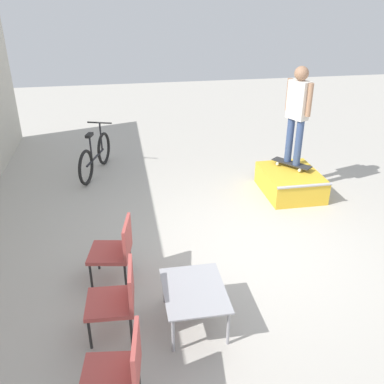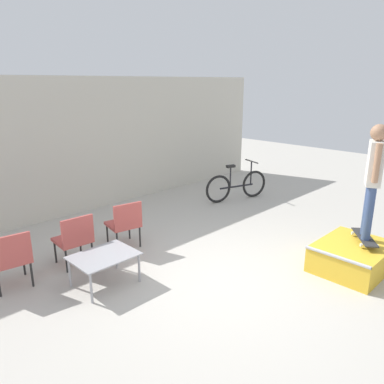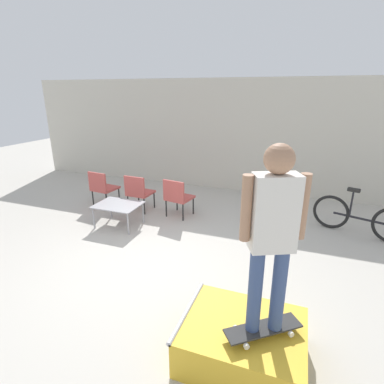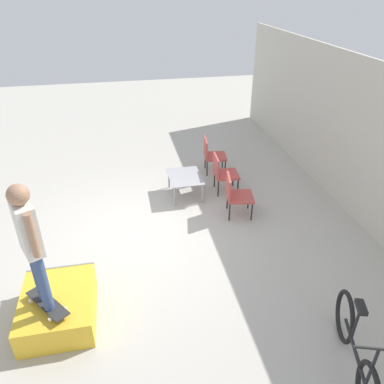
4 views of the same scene
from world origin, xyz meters
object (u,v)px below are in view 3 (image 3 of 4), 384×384
at_px(skate_ramp_box, 242,341).
at_px(coffee_table, 118,207).
at_px(person_skater, 273,228).
at_px(patio_chair_left, 102,187).
at_px(bicycle, 360,217).
at_px(skateboard_on_ramp, 263,328).
at_px(patio_chair_center, 139,191).
at_px(patio_chair_right, 178,196).

distance_m(skate_ramp_box, coffee_table, 3.86).
bearing_deg(person_skater, coffee_table, 118.09).
bearing_deg(skate_ramp_box, patio_chair_left, 141.41).
height_order(person_skater, patio_chair_left, person_skater).
bearing_deg(bicycle, skateboard_on_ramp, -92.40).
distance_m(patio_chair_center, bicycle, 4.63).
bearing_deg(skate_ramp_box, bicycle, 66.42).
relative_size(skate_ramp_box, skateboard_on_ramp, 1.72).
distance_m(skate_ramp_box, skateboard_on_ramp, 0.36).
bearing_deg(patio_chair_center, coffee_table, 93.90).
bearing_deg(patio_chair_left, skateboard_on_ramp, 149.30).
distance_m(person_skater, patio_chair_center, 4.75).
bearing_deg(patio_chair_center, bicycle, -171.86).
relative_size(skate_ramp_box, coffee_table, 1.38).
relative_size(coffee_table, patio_chair_right, 1.04).
height_order(skateboard_on_ramp, patio_chair_center, patio_chair_center).
height_order(coffee_table, bicycle, bicycle).
relative_size(skateboard_on_ramp, person_skater, 0.41).
relative_size(person_skater, patio_chair_center, 2.04).
xyz_separation_m(patio_chair_center, patio_chair_right, (0.97, 0.00, 0.00)).
bearing_deg(coffee_table, skate_ramp_box, -37.95).
height_order(patio_chair_left, patio_chair_right, same).
distance_m(skateboard_on_ramp, bicycle, 3.92).
xyz_separation_m(person_skater, patio_chair_left, (-4.24, 3.29, -1.08)).
height_order(patio_chair_center, patio_chair_right, same).
relative_size(patio_chair_left, patio_chair_right, 1.00).
bearing_deg(coffee_table, patio_chair_right, 41.28).
bearing_deg(bicycle, patio_chair_center, -157.33).
height_order(person_skater, patio_chair_center, person_skater).
distance_m(person_skater, coffee_table, 4.22).
distance_m(person_skater, patio_chair_right, 4.15).
height_order(skateboard_on_ramp, patio_chair_left, patio_chair_left).
height_order(skate_ramp_box, bicycle, bicycle).
xyz_separation_m(person_skater, coffee_table, (-3.24, 2.45, -1.15)).
distance_m(person_skater, bicycle, 4.09).
relative_size(skate_ramp_box, bicycle, 0.74).
bearing_deg(skateboard_on_ramp, skate_ramp_box, 121.81).
height_order(skate_ramp_box, patio_chair_center, patio_chair_center).
bearing_deg(coffee_table, patio_chair_center, 90.37).
distance_m(skateboard_on_ramp, person_skater, 1.06).
bearing_deg(bicycle, person_skater, -92.40).
distance_m(patio_chair_left, bicycle, 5.62).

